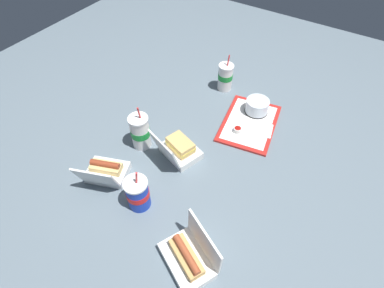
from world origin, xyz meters
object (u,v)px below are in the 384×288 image
plastic_fork (234,128)px  soda_cup_right (225,77)px  clamshell_hotdog_center (189,257)px  soda_cup_center (140,132)px  ketchup_cup (238,130)px  soda_cup_front (138,193)px  food_tray (249,123)px  cake_container (257,106)px  clamshell_sandwich_front (179,149)px  clamshell_hotdog_left (106,171)px

plastic_fork → soda_cup_right: soda_cup_right is taller
clamshell_hotdog_center → soda_cup_right: (0.95, 0.37, 0.04)m
clamshell_hotdog_center → soda_cup_center: 0.61m
ketchup_cup → soda_cup_front: size_ratio=0.19×
clamshell_hotdog_center → food_tray: bearing=9.0°
clamshell_hotdog_center → soda_cup_center: soda_cup_center is taller
cake_container → clamshell_hotdog_center: clamshell_hotdog_center is taller
food_tray → soda_cup_center: 0.56m
clamshell_hotdog_center → soda_cup_front: size_ratio=1.14×
ketchup_cup → plastic_fork: bearing=61.8°
plastic_fork → clamshell_hotdog_center: bearing=-157.5°
food_tray → clamshell_sandwich_front: (-0.37, 0.19, 0.04)m
cake_container → clamshell_hotdog_left: 0.83m
clamshell_hotdog_left → soda_cup_right: (0.83, -0.14, 0.04)m
clamshell_hotdog_center → clamshell_hotdog_left: (0.12, 0.51, -0.00)m
cake_container → soda_cup_center: bearing=143.5°
clamshell_hotdog_left → soda_cup_center: soda_cup_center is taller
ketchup_cup → clamshell_hotdog_center: bearing=-167.8°
clamshell_sandwich_front → cake_container: bearing=-21.5°
cake_container → soda_cup_center: 0.62m
cake_container → ketchup_cup: cake_container is taller
ketchup_cup → clamshell_hotdog_left: 0.66m
ketchup_cup → clamshell_hotdog_left: bearing=146.6°
clamshell_hotdog_left → soda_cup_front: bearing=-97.4°
ketchup_cup → clamshell_sandwich_front: 0.32m
food_tray → ketchup_cup: bearing=165.9°
plastic_fork → clamshell_sandwich_front: bearing=162.5°
cake_container → plastic_fork: cake_container is taller
plastic_fork → soda_cup_center: 0.47m
clamshell_sandwich_front → soda_cup_center: soda_cup_center is taller
clamshell_sandwich_front → soda_cup_center: size_ratio=0.94×
cake_container → soda_cup_front: bearing=167.3°
clamshell_hotdog_center → soda_cup_front: 0.32m
clamshell_hotdog_center → soda_cup_front: (0.09, 0.30, 0.04)m
clamshell_hotdog_left → plastic_fork: bearing=-31.0°
cake_container → soda_cup_front: soda_cup_front is taller
soda_cup_front → clamshell_hotdog_left: bearing=82.6°
soda_cup_center → soda_cup_front: bearing=-142.8°
clamshell_hotdog_left → soda_cup_front: (-0.03, -0.21, 0.04)m
food_tray → clamshell_hotdog_center: clamshell_hotdog_center is taller
ketchup_cup → soda_cup_right: bearing=38.8°
food_tray → soda_cup_right: 0.32m
clamshell_hotdog_center → soda_cup_right: 1.02m
clamshell_hotdog_center → clamshell_sandwich_front: size_ratio=1.10×
clamshell_hotdog_left → soda_cup_center: (0.23, -0.01, 0.05)m
plastic_fork → soda_cup_front: bearing=176.0°
clamshell_sandwich_front → soda_cup_front: size_ratio=1.04×
ketchup_cup → clamshell_sandwich_front: size_ratio=0.18×
ketchup_cup → soda_cup_front: (-0.58, 0.16, 0.05)m
cake_container → clamshell_hotdog_left: clamshell_hotdog_left is taller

